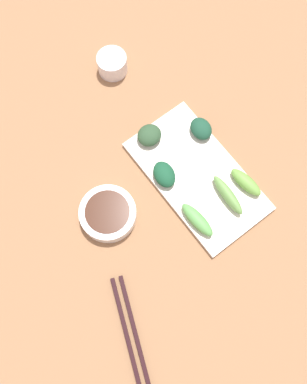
# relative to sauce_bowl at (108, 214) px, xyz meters

# --- Properties ---
(tabletop) EXTENTS (2.10, 2.10, 0.02)m
(tabletop) POSITION_rel_sauce_bowl_xyz_m (0.14, -0.03, -0.03)
(tabletop) COLOR #956B48
(tabletop) RESTS_ON ground
(sauce_bowl) EXTENTS (0.12, 0.12, 0.03)m
(sauce_bowl) POSITION_rel_sauce_bowl_xyz_m (0.00, 0.00, 0.00)
(sauce_bowl) COLOR white
(sauce_bowl) RESTS_ON tabletop
(serving_plate) EXTENTS (0.17, 0.31, 0.01)m
(serving_plate) POSITION_rel_sauce_bowl_xyz_m (0.20, -0.05, -0.01)
(serving_plate) COLOR silver
(serving_plate) RESTS_ON tabletop
(broccoli_stalk_0) EXTENTS (0.03, 0.10, 0.03)m
(broccoli_stalk_0) POSITION_rel_sauce_bowl_xyz_m (0.22, -0.12, 0.01)
(broccoli_stalk_0) COLOR #6BA04F
(broccoli_stalk_0) RESTS_ON serving_plate
(broccoli_stalk_1) EXTENTS (0.04, 0.08, 0.03)m
(broccoli_stalk_1) POSITION_rel_sauce_bowl_xyz_m (0.27, -0.12, 0.01)
(broccoli_stalk_1) COLOR #6CA444
(broccoli_stalk_1) RESTS_ON serving_plate
(broccoli_stalk_2) EXTENTS (0.03, 0.09, 0.03)m
(broccoli_stalk_2) POSITION_rel_sauce_bowl_xyz_m (0.13, -0.12, 0.01)
(broccoli_stalk_2) COLOR #5CA551
(broccoli_stalk_2) RESTS_ON serving_plate
(broccoli_leafy_3) EXTENTS (0.05, 0.07, 0.03)m
(broccoli_leafy_3) POSITION_rel_sauce_bowl_xyz_m (0.14, -0.00, 0.01)
(broccoli_leafy_3) COLOR #184F32
(broccoli_leafy_3) RESTS_ON serving_plate
(broccoli_leafy_4) EXTENTS (0.06, 0.05, 0.03)m
(broccoli_leafy_4) POSITION_rel_sauce_bowl_xyz_m (0.17, 0.09, 0.01)
(broccoli_leafy_4) COLOR #2D4E30
(broccoli_leafy_4) RESTS_ON serving_plate
(broccoli_leafy_5) EXTENTS (0.05, 0.06, 0.03)m
(broccoli_leafy_5) POSITION_rel_sauce_bowl_xyz_m (0.27, 0.03, 0.01)
(broccoli_leafy_5) COLOR #1B4933
(broccoli_leafy_5) RESTS_ON serving_plate
(chopsticks) EXTENTS (0.11, 0.22, 0.01)m
(chopsticks) POSITION_rel_sauce_bowl_xyz_m (-0.10, -0.22, -0.01)
(chopsticks) COLOR black
(chopsticks) RESTS_ON tabletop
(tea_cup) EXTENTS (0.07, 0.07, 0.05)m
(tea_cup) POSITION_rel_sauce_bowl_xyz_m (0.21, 0.28, 0.01)
(tea_cup) COLOR white
(tea_cup) RESTS_ON tabletop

